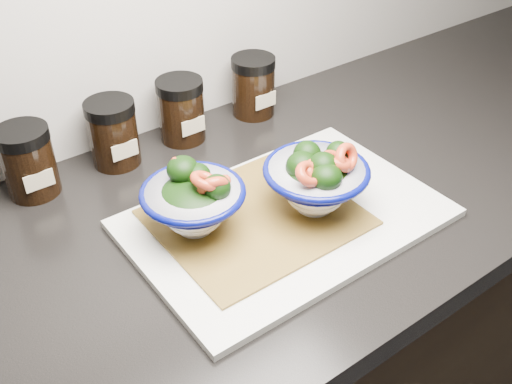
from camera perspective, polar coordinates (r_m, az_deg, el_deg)
cabinet at (r=1.28m, az=1.94°, el=-17.38°), size 3.43×0.58×0.86m
countertop at (r=0.95m, az=2.48°, el=-1.26°), size 3.50×0.60×0.04m
cutting_board at (r=0.89m, az=2.84°, el=-2.51°), size 0.45×0.30×0.01m
bamboo_mat at (r=0.87m, az=0.00°, el=-2.42°), size 0.28×0.24×0.00m
bowl_left at (r=0.83m, az=-5.90°, el=-0.83°), size 0.15×0.15×0.11m
bowl_right at (r=0.86m, az=5.76°, el=1.20°), size 0.16×0.16×0.12m
spice_jar_a at (r=0.98m, az=-20.88°, el=2.74°), size 0.08×0.08×0.11m
spice_jar_b at (r=1.01m, az=-13.44°, el=5.49°), size 0.08×0.08×0.11m
spice_jar_c at (r=1.06m, az=-7.14°, el=7.74°), size 0.08×0.08×0.11m
spice_jar_d at (r=1.14m, az=-0.26°, el=10.06°), size 0.08×0.08×0.11m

